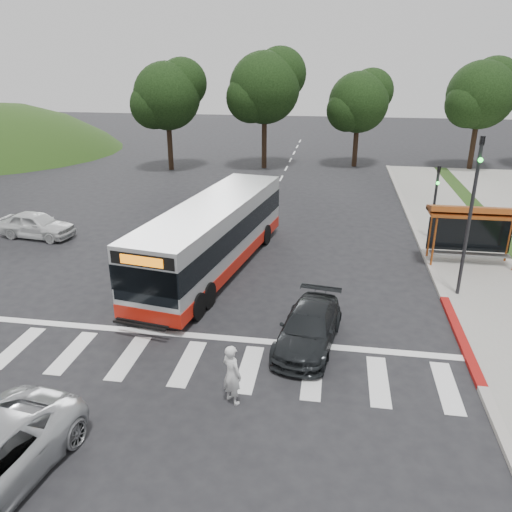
# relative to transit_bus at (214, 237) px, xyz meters

# --- Properties ---
(ground) EXTENTS (140.00, 140.00, 0.00)m
(ground) POSITION_rel_transit_bus_xyz_m (0.96, -2.70, -1.58)
(ground) COLOR black
(ground) RESTS_ON ground
(sidewalk_east) EXTENTS (4.00, 40.00, 0.12)m
(sidewalk_east) POSITION_rel_transit_bus_xyz_m (11.96, 5.30, -1.52)
(sidewalk_east) COLOR gray
(sidewalk_east) RESTS_ON ground
(curb_east) EXTENTS (0.30, 40.00, 0.15)m
(curb_east) POSITION_rel_transit_bus_xyz_m (9.96, 5.30, -1.50)
(curb_east) COLOR #9E9991
(curb_east) RESTS_ON ground
(curb_east_red) EXTENTS (0.32, 6.00, 0.15)m
(curb_east_red) POSITION_rel_transit_bus_xyz_m (9.96, -4.70, -1.50)
(curb_east_red) COLOR maroon
(curb_east_red) RESTS_ON ground
(crosswalk_ladder) EXTENTS (18.00, 2.60, 0.01)m
(crosswalk_ladder) POSITION_rel_transit_bus_xyz_m (0.96, -7.70, -1.57)
(crosswalk_ladder) COLOR silver
(crosswalk_ladder) RESTS_ON ground
(bus_shelter) EXTENTS (4.20, 1.60, 2.86)m
(bus_shelter) POSITION_rel_transit_bus_xyz_m (11.76, 2.41, 0.77)
(bus_shelter) COLOR #9E491A
(bus_shelter) RESTS_ON sidewalk_east
(traffic_signal_ne_tall) EXTENTS (0.18, 0.37, 6.50)m
(traffic_signal_ne_tall) POSITION_rel_transit_bus_xyz_m (10.56, -1.21, 2.30)
(traffic_signal_ne_tall) COLOR black
(traffic_signal_ne_tall) RESTS_ON ground
(traffic_signal_ne_short) EXTENTS (0.18, 0.37, 4.00)m
(traffic_signal_ne_short) POSITION_rel_transit_bus_xyz_m (10.56, 5.79, 0.90)
(traffic_signal_ne_short) COLOR black
(traffic_signal_ne_short) RESTS_ON ground
(tree_ne_a) EXTENTS (6.16, 5.74, 9.30)m
(tree_ne_a) POSITION_rel_transit_bus_xyz_m (17.04, 25.37, 4.81)
(tree_ne_a) COLOR black
(tree_ne_a) RESTS_ON parking_lot
(tree_north_a) EXTENTS (6.60, 6.15, 10.17)m
(tree_north_a) POSITION_rel_transit_bus_xyz_m (-0.96, 23.37, 5.34)
(tree_north_a) COLOR black
(tree_north_a) RESTS_ON ground
(tree_north_b) EXTENTS (5.72, 5.33, 8.43)m
(tree_north_b) POSITION_rel_transit_bus_xyz_m (7.03, 25.36, 4.08)
(tree_north_b) COLOR black
(tree_north_b) RESTS_ON ground
(tree_north_c) EXTENTS (6.16, 5.74, 9.30)m
(tree_north_c) POSITION_rel_transit_bus_xyz_m (-8.96, 21.37, 4.71)
(tree_north_c) COLOR black
(tree_north_c) RESTS_ON ground
(transit_bus) EXTENTS (4.59, 12.49, 3.16)m
(transit_bus) POSITION_rel_transit_bus_xyz_m (0.00, 0.00, 0.00)
(transit_bus) COLOR #ABADB0
(transit_bus) RESTS_ON ground
(pedestrian) EXTENTS (0.80, 0.75, 1.83)m
(pedestrian) POSITION_rel_transit_bus_xyz_m (2.77, -9.35, -0.66)
(pedestrian) COLOR silver
(pedestrian) RESTS_ON ground
(dark_sedan) EXTENTS (2.45, 4.67, 1.29)m
(dark_sedan) POSITION_rel_transit_bus_xyz_m (4.72, -5.93, -0.93)
(dark_sedan) COLOR black
(dark_sedan) RESTS_ON ground
(west_car_white) EXTENTS (4.35, 2.17, 1.42)m
(west_car_white) POSITION_rel_transit_bus_xyz_m (-10.61, 2.80, -0.87)
(west_car_white) COLOR silver
(west_car_white) RESTS_ON ground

